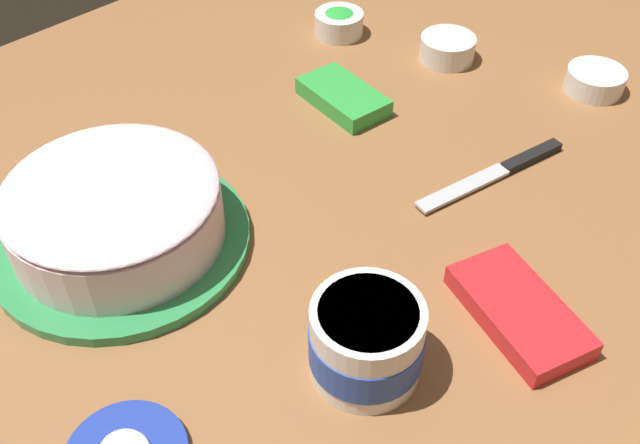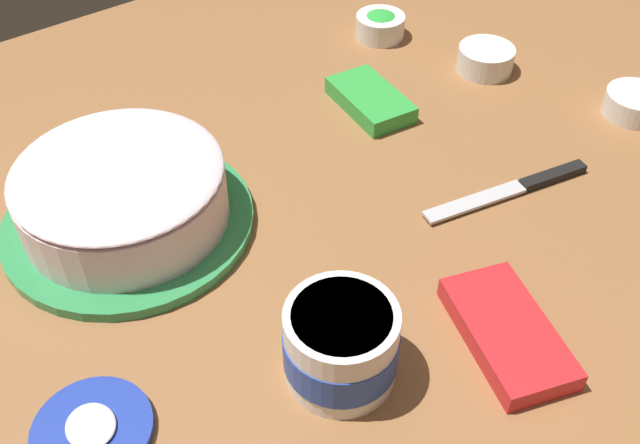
{
  "view_description": "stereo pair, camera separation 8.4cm",
  "coord_description": "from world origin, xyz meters",
  "px_view_note": "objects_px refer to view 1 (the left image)",
  "views": [
    {
      "loc": [
        -0.34,
        0.51,
        0.61
      ],
      "look_at": [
        0.09,
        0.09,
        0.04
      ],
      "focal_mm": 41.05,
      "sensor_mm": 36.0,
      "label": 1
    },
    {
      "loc": [
        -0.4,
        0.45,
        0.61
      ],
      "look_at": [
        0.09,
        0.09,
        0.04
      ],
      "focal_mm": 41.05,
      "sensor_mm": 36.0,
      "label": 2
    }
  ],
  "objects_px": {
    "candy_box_lower": "(519,311)",
    "sprinkle_bowl_orange": "(595,80)",
    "frosting_tub": "(366,340)",
    "spreading_knife": "(504,169)",
    "sprinkle_bowl_rainbow": "(447,47)",
    "frosted_cake": "(116,216)",
    "sprinkle_bowl_green": "(339,22)",
    "candy_box_upper": "(343,97)"
  },
  "relations": [
    {
      "from": "spreading_knife",
      "to": "sprinkle_bowl_rainbow",
      "type": "bearing_deg",
      "value": -36.72
    },
    {
      "from": "frosted_cake",
      "to": "sprinkle_bowl_rainbow",
      "type": "relative_size",
      "value": 3.49
    },
    {
      "from": "frosted_cake",
      "to": "frosting_tub",
      "type": "distance_m",
      "value": 0.33
    },
    {
      "from": "sprinkle_bowl_orange",
      "to": "candy_box_upper",
      "type": "height_order",
      "value": "sprinkle_bowl_orange"
    },
    {
      "from": "sprinkle_bowl_orange",
      "to": "candy_box_lower",
      "type": "distance_m",
      "value": 0.48
    },
    {
      "from": "frosted_cake",
      "to": "sprinkle_bowl_green",
      "type": "height_order",
      "value": "frosted_cake"
    },
    {
      "from": "frosting_tub",
      "to": "spreading_knife",
      "type": "xyz_separation_m",
      "value": [
        0.08,
        -0.35,
        -0.04
      ]
    },
    {
      "from": "frosting_tub",
      "to": "sprinkle_bowl_orange",
      "type": "height_order",
      "value": "frosting_tub"
    },
    {
      "from": "spreading_knife",
      "to": "candy_box_lower",
      "type": "bearing_deg",
      "value": 128.34
    },
    {
      "from": "frosted_cake",
      "to": "sprinkle_bowl_orange",
      "type": "distance_m",
      "value": 0.72
    },
    {
      "from": "frosted_cake",
      "to": "candy_box_lower",
      "type": "relative_size",
      "value": 1.89
    },
    {
      "from": "sprinkle_bowl_orange",
      "to": "candy_box_upper",
      "type": "relative_size",
      "value": 0.64
    },
    {
      "from": "sprinkle_bowl_rainbow",
      "to": "candy_box_lower",
      "type": "bearing_deg",
      "value": 136.33
    },
    {
      "from": "frosting_tub",
      "to": "candy_box_upper",
      "type": "xyz_separation_m",
      "value": [
        0.33,
        -0.32,
        -0.03
      ]
    },
    {
      "from": "sprinkle_bowl_orange",
      "to": "frosted_cake",
      "type": "bearing_deg",
      "value": 71.98
    },
    {
      "from": "frosting_tub",
      "to": "candy_box_upper",
      "type": "height_order",
      "value": "frosting_tub"
    },
    {
      "from": "sprinkle_bowl_rainbow",
      "to": "sprinkle_bowl_orange",
      "type": "height_order",
      "value": "sprinkle_bowl_rainbow"
    },
    {
      "from": "spreading_knife",
      "to": "frosted_cake",
      "type": "bearing_deg",
      "value": 60.81
    },
    {
      "from": "frosted_cake",
      "to": "sprinkle_bowl_green",
      "type": "relative_size",
      "value": 3.75
    },
    {
      "from": "sprinkle_bowl_rainbow",
      "to": "candy_box_lower",
      "type": "distance_m",
      "value": 0.52
    },
    {
      "from": "spreading_knife",
      "to": "candy_box_lower",
      "type": "xyz_separation_m",
      "value": [
        -0.15,
        0.19,
        0.01
      ]
    },
    {
      "from": "candy_box_lower",
      "to": "sprinkle_bowl_orange",
      "type": "bearing_deg",
      "value": -50.58
    },
    {
      "from": "sprinkle_bowl_rainbow",
      "to": "sprinkle_bowl_orange",
      "type": "xyz_separation_m",
      "value": [
        -0.21,
        -0.09,
        -0.0
      ]
    },
    {
      "from": "sprinkle_bowl_rainbow",
      "to": "sprinkle_bowl_green",
      "type": "relative_size",
      "value": 1.08
    },
    {
      "from": "frosting_tub",
      "to": "sprinkle_bowl_orange",
      "type": "relative_size",
      "value": 1.31
    },
    {
      "from": "frosting_tub",
      "to": "candy_box_upper",
      "type": "relative_size",
      "value": 0.84
    },
    {
      "from": "frosted_cake",
      "to": "sprinkle_bowl_orange",
      "type": "height_order",
      "value": "frosted_cake"
    },
    {
      "from": "frosting_tub",
      "to": "spreading_knife",
      "type": "bearing_deg",
      "value": -77.29
    },
    {
      "from": "frosted_cake",
      "to": "frosting_tub",
      "type": "height_order",
      "value": "frosted_cake"
    },
    {
      "from": "spreading_knife",
      "to": "candy_box_lower",
      "type": "height_order",
      "value": "candy_box_lower"
    },
    {
      "from": "frosted_cake",
      "to": "candy_box_upper",
      "type": "relative_size",
      "value": 2.24
    },
    {
      "from": "candy_box_upper",
      "to": "sprinkle_bowl_green",
      "type": "bearing_deg",
      "value": -37.16
    },
    {
      "from": "sprinkle_bowl_orange",
      "to": "sprinkle_bowl_rainbow",
      "type": "bearing_deg",
      "value": 22.3
    },
    {
      "from": "frosted_cake",
      "to": "spreading_knife",
      "type": "height_order",
      "value": "frosted_cake"
    },
    {
      "from": "frosting_tub",
      "to": "sprinkle_bowl_orange",
      "type": "distance_m",
      "value": 0.62
    },
    {
      "from": "frosted_cake",
      "to": "spreading_knife",
      "type": "relative_size",
      "value": 1.27
    },
    {
      "from": "candy_box_lower",
      "to": "frosting_tub",
      "type": "bearing_deg",
      "value": 84.64
    },
    {
      "from": "sprinkle_bowl_rainbow",
      "to": "candy_box_lower",
      "type": "relative_size",
      "value": 0.54
    },
    {
      "from": "frosted_cake",
      "to": "sprinkle_bowl_rainbow",
      "type": "bearing_deg",
      "value": -91.23
    },
    {
      "from": "sprinkle_bowl_green",
      "to": "candy_box_lower",
      "type": "xyz_separation_m",
      "value": [
        -0.55,
        0.3,
        -0.01
      ]
    },
    {
      "from": "frosted_cake",
      "to": "candy_box_upper",
      "type": "height_order",
      "value": "frosted_cake"
    },
    {
      "from": "frosting_tub",
      "to": "spreading_knife",
      "type": "height_order",
      "value": "frosting_tub"
    }
  ]
}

